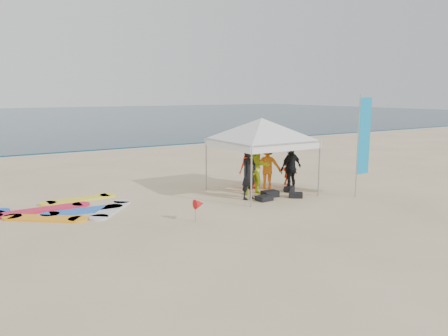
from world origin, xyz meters
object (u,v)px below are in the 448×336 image
marker_pennant (199,204)px  person_orange_a (267,166)px  person_seated (288,172)px  canopy_tent (262,118)px  person_yellow (257,167)px  feather_flag (364,137)px  person_black_b (291,168)px  surfboard_spread (42,213)px  person_orange_b (251,165)px  person_black_a (249,174)px

marker_pennant → person_orange_a: bearing=29.6°
person_seated → canopy_tent: bearing=116.8°
person_yellow → feather_flag: 3.75m
person_black_b → canopy_tent: 2.15m
person_black_b → surfboard_spread: person_black_b is taller
person_orange_a → person_orange_b: person_orange_b is taller
person_orange_b → canopy_tent: bearing=87.5°
person_black_a → person_seated: 2.79m
person_yellow → person_black_b: (1.36, -0.21, -0.11)m
person_orange_b → feather_flag: size_ratio=0.51×
person_orange_a → canopy_tent: size_ratio=0.43×
person_black_b → canopy_tent: size_ratio=0.42×
person_orange_b → surfboard_spread: (-7.32, 0.32, -0.86)m
person_black_b → person_seated: bearing=-132.4°
person_black_a → canopy_tent: (0.90, 0.55, 1.80)m
person_orange_a → person_seated: size_ratio=1.70×
person_black_b → marker_pennant: 4.96m
person_orange_a → marker_pennant: person_orange_a is taller
feather_flag → surfboard_spread: feather_flag is taller
marker_pennant → canopy_tent: bearing=28.6°
canopy_tent → surfboard_spread: (-7.19, 1.10, -2.63)m
person_black_b → feather_flag: feather_flag is taller
person_black_a → person_orange_a: size_ratio=1.00×
marker_pennant → person_orange_b: bearing=36.4°
feather_flag → person_yellow: bearing=143.3°
person_orange_b → person_seated: size_ratio=1.76×
person_black_b → person_seated: size_ratio=1.68×
canopy_tent → feather_flag: feather_flag is taller
person_black_a → person_orange_b: size_ratio=0.97×
person_black_a → person_yellow: person_yellow is taller
person_black_a → marker_pennant: (-2.66, -1.40, -0.37)m
surfboard_spread → canopy_tent: bearing=-8.7°
person_yellow → person_black_b: person_yellow is taller
marker_pennant → feather_flag: bearing=-3.0°
person_black_b → person_orange_b: bearing=-56.6°
feather_flag → marker_pennant: size_ratio=5.48×
feather_flag → person_orange_b: bearing=129.4°
canopy_tent → person_yellow: bearing=-153.0°
person_yellow → surfboard_spread: (-6.95, 1.23, -0.93)m
person_yellow → person_seated: bearing=27.2°
person_yellow → marker_pennant: (-3.32, -1.82, -0.47)m
person_orange_a → person_black_b: bearing=160.0°
person_black_a → canopy_tent: 2.09m
person_orange_a → feather_flag: (2.01, -2.69, 1.19)m
canopy_tent → surfboard_spread: size_ratio=0.67×
person_yellow → marker_pennant: 3.82m
person_orange_b → surfboard_spread: bearing=4.1°
person_orange_a → surfboard_spread: person_orange_a is taller
canopy_tent → marker_pennant: bearing=-151.4°
surfboard_spread → person_seated: bearing=-4.0°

